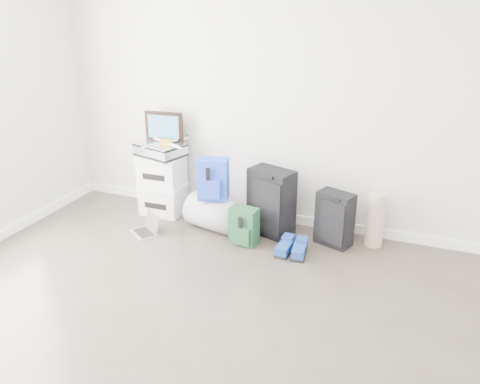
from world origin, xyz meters
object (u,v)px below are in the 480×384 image
at_px(duffel_bag, 215,213).
at_px(briefcase, 161,149).
at_px(boxes_stack, 163,184).
at_px(large_suitcase, 271,202).
at_px(carry_on, 334,219).
at_px(laptop, 147,228).

bearing_deg(duffel_bag, briefcase, 179.21).
relative_size(boxes_stack, large_suitcase, 0.97).
bearing_deg(carry_on, laptop, -145.44).
distance_m(duffel_bag, laptop, 0.71).
bearing_deg(duffel_bag, boxes_stack, 179.21).
relative_size(large_suitcase, laptop, 1.92).
bearing_deg(laptop, duffel_bag, 65.26).
height_order(duffel_bag, large_suitcase, large_suitcase).
relative_size(boxes_stack, laptop, 1.86).
bearing_deg(briefcase, duffel_bag, 1.23).
bearing_deg(laptop, carry_on, 50.17).
height_order(carry_on, laptop, carry_on).
distance_m(briefcase, laptop, 0.86).
xyz_separation_m(briefcase, carry_on, (1.91, -0.06, -0.46)).
height_order(duffel_bag, laptop, duffel_bag).
bearing_deg(boxes_stack, laptop, -80.53).
relative_size(boxes_stack, carry_on, 1.24).
distance_m(boxes_stack, carry_on, 1.92).
distance_m(large_suitcase, carry_on, 0.65).
height_order(large_suitcase, laptop, large_suitcase).
xyz_separation_m(boxes_stack, carry_on, (1.91, -0.06, -0.06)).
bearing_deg(large_suitcase, laptop, -139.97).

